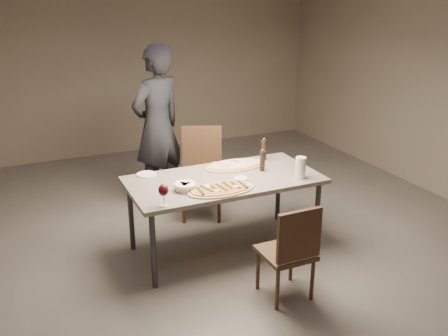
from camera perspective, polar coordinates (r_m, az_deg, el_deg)
name	(u,v)px	position (r m, az deg, el deg)	size (l,w,h in m)	color
room	(224,110)	(4.50, 0.00, 6.61)	(7.00, 7.00, 7.00)	#605952
dining_table	(224,184)	(4.71, 0.00, -1.80)	(1.80, 0.90, 0.75)	slate
zucchini_pizza	(221,189)	(4.39, -0.35, -2.39)	(0.62, 0.34, 0.05)	tan
ham_pizza	(235,165)	(4.98, 1.25, 0.34)	(0.62, 0.34, 0.04)	tan
bread_basket	(185,186)	(4.40, -4.48, -2.05)	(0.20, 0.20, 0.07)	beige
oil_dish	(241,178)	(4.66, 1.94, -1.19)	(0.13, 0.13, 0.01)	white
pepper_mill_left	(264,150)	(5.17, 4.56, 2.12)	(0.06, 0.06, 0.23)	black
pepper_mill_right	(262,161)	(4.86, 4.41, 0.85)	(0.06, 0.06, 0.22)	black
carafe	(301,168)	(4.71, 8.74, 0.03)	(0.10, 0.10, 0.20)	silver
wine_glass	(163,191)	(4.07, -6.93, -2.61)	(0.09, 0.09, 0.19)	silver
side_plate	(146,174)	(4.82, -8.87, -0.72)	(0.19, 0.19, 0.01)	white
chair_near	(291,248)	(4.07, 7.69, -9.08)	(0.40, 0.40, 0.85)	#412B1B
chair_far	(202,167)	(5.57, -2.56, 0.16)	(0.62, 0.62, 0.99)	#412B1B
diner	(157,127)	(5.78, -7.63, 4.70)	(0.68, 0.45, 1.87)	black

